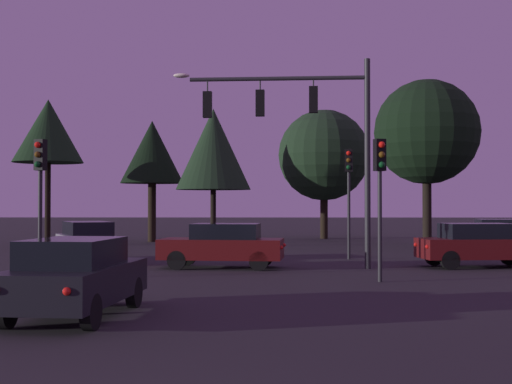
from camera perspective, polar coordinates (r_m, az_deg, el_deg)
ground_plane at (r=29.79m, az=-2.32°, el=-5.22°), size 168.00×168.00×0.00m
traffic_signal_mast_arm at (r=23.59m, az=4.08°, el=5.76°), size 6.74×0.65×7.12m
traffic_light_corner_left at (r=27.45m, az=7.70°, el=0.90°), size 0.34×0.37×4.37m
traffic_light_corner_right at (r=20.83m, az=-17.49°, el=0.97°), size 0.36×0.38×4.06m
traffic_light_median at (r=19.59m, az=10.25°, el=0.98°), size 0.36×0.38×4.01m
car_nearside_lane at (r=13.73m, az=-14.76°, el=-6.78°), size 2.08×4.22×1.52m
car_crossing_left at (r=24.96m, az=18.06°, el=-4.15°), size 4.38×2.14×1.52m
car_crossing_right at (r=23.50m, az=-2.78°, el=-4.40°), size 4.36×2.20×1.52m
car_far_lane at (r=32.12m, az=19.67°, el=-3.43°), size 4.27×2.22×1.52m
car_parked_lot at (r=26.81m, az=-13.75°, el=-3.95°), size 3.47×4.70×1.52m
tree_behind_sign at (r=36.84m, az=13.98°, el=4.83°), size 5.44×5.44×8.66m
tree_left_far at (r=40.44m, az=-8.61°, el=3.23°), size 3.67×3.67×7.05m
tree_center_horizon at (r=43.78m, az=5.65°, el=3.04°), size 5.76×5.76×8.18m
tree_right_cluster at (r=37.72m, az=-16.86°, el=4.82°), size 3.65×3.65×7.69m
tree_lot_edge at (r=35.41m, az=-3.56°, el=3.55°), size 3.85×3.85×7.10m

